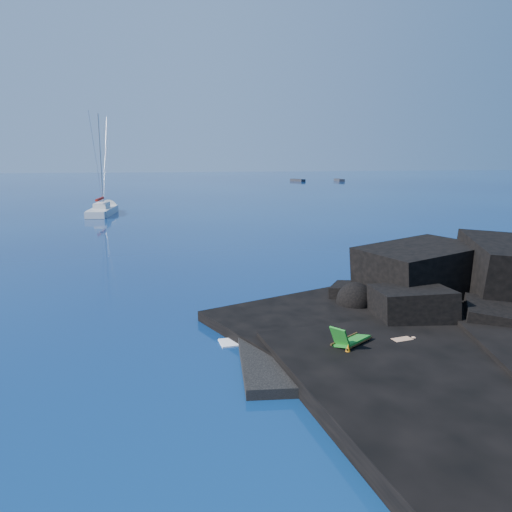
{
  "coord_description": "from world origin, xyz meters",
  "views": [
    {
      "loc": [
        -2.41,
        -15.71,
        7.31
      ],
      "look_at": [
        2.58,
        9.84,
        2.0
      ],
      "focal_mm": 35.0,
      "sensor_mm": 36.0,
      "label": 1
    }
  ],
  "objects": [
    {
      "name": "sailboat",
      "position": [
        -9.25,
        48.35,
        0.0
      ],
      "size": [
        3.66,
        11.87,
        12.24
      ],
      "primitive_type": null,
      "rotation": [
        0.0,
        0.0,
        -0.11
      ],
      "color": "silver",
      "rests_on": "ground"
    },
    {
      "name": "deck_chair",
      "position": [
        4.24,
        0.3,
        0.95
      ],
      "size": [
        1.87,
        1.63,
        1.2
      ],
      "primitive_type": null,
      "rotation": [
        0.0,
        0.0,
        0.61
      ],
      "color": "#19721E",
      "rests_on": "beach"
    },
    {
      "name": "surf_foam",
      "position": [
        5.0,
        5.0,
        0.0
      ],
      "size": [
        10.0,
        8.0,
        0.06
      ],
      "primitive_type": null,
      "color": "white",
      "rests_on": "ground"
    },
    {
      "name": "marker_cone",
      "position": [
        3.82,
        -0.39,
        0.62
      ],
      "size": [
        0.38,
        0.38,
        0.55
      ],
      "primitive_type": "cone",
      "rotation": [
        0.0,
        0.0,
        -0.06
      ],
      "color": "orange",
      "rests_on": "beach"
    },
    {
      "name": "ground",
      "position": [
        0.0,
        0.0,
        0.0
      ],
      "size": [
        400.0,
        400.0,
        0.0
      ],
      "primitive_type": "plane",
      "color": "#04113F",
      "rests_on": "ground"
    },
    {
      "name": "distant_boat_a",
      "position": [
        35.71,
        119.23,
        0.0
      ],
      "size": [
        3.43,
        5.13,
        0.66
      ],
      "primitive_type": "cube",
      "rotation": [
        0.0,
        0.0,
        0.42
      ],
      "color": "black",
      "rests_on": "ground"
    },
    {
      "name": "beach",
      "position": [
        4.5,
        0.5,
        0.0
      ],
      "size": [
        9.08,
        6.86,
        0.7
      ],
      "primitive_type": "cube",
      "rotation": [
        0.0,
        0.0,
        -0.1
      ],
      "color": "black",
      "rests_on": "ground"
    },
    {
      "name": "distant_boat_b",
      "position": [
        47.17,
        117.34,
        0.0
      ],
      "size": [
        1.75,
        5.11,
        0.67
      ],
      "primitive_type": "cube",
      "rotation": [
        0.0,
        0.0,
        -0.04
      ],
      "color": "#27282D",
      "rests_on": "ground"
    },
    {
      "name": "towel",
      "position": [
        6.22,
        0.32,
        0.38
      ],
      "size": [
        2.12,
        1.27,
        0.05
      ],
      "primitive_type": "cube",
      "rotation": [
        0.0,
        0.0,
        0.17
      ],
      "color": "white",
      "rests_on": "beach"
    },
    {
      "name": "sunbather",
      "position": [
        6.22,
        0.32,
        0.54
      ],
      "size": [
        1.95,
        0.82,
        0.27
      ],
      "primitive_type": null,
      "rotation": [
        0.0,
        0.0,
        0.17
      ],
      "color": "tan",
      "rests_on": "towel"
    }
  ]
}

